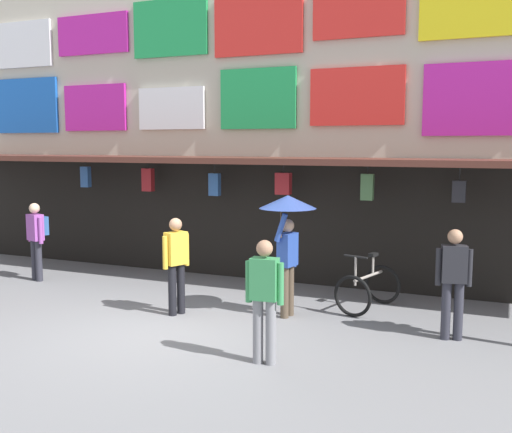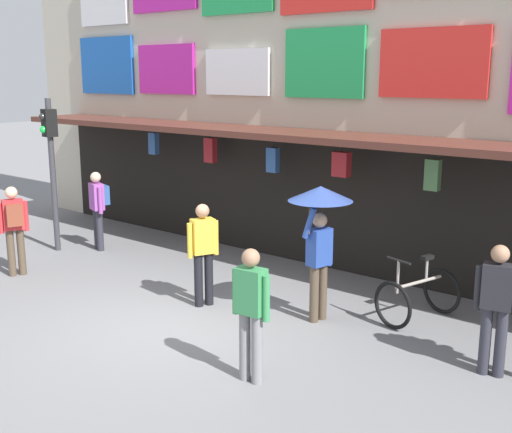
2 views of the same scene
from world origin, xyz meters
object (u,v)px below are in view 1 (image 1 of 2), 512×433
pedestrian_in_white (37,235)px  pedestrian_with_umbrella (288,221)px  pedestrian_in_red (176,260)px  pedestrian_in_blue (453,275)px  bicycle_parked (368,288)px  pedestrian_in_black (264,295)px

pedestrian_in_white → pedestrian_with_umbrella: 5.93m
pedestrian_with_umbrella → pedestrian_in_red: bearing=-160.7°
pedestrian_in_white → pedestrian_in_blue: same height
bicycle_parked → pedestrian_in_red: 3.41m
bicycle_parked → pedestrian_in_black: size_ratio=0.78×
bicycle_parked → pedestrian_with_umbrella: bearing=-140.9°
pedestrian_in_black → pedestrian_in_red: bearing=145.8°
pedestrian_in_red → bicycle_parked: bearing=28.0°
pedestrian_in_blue → pedestrian_with_umbrella: pedestrian_with_umbrella is taller
pedestrian_in_black → pedestrian_in_blue: (2.21, 2.05, 0.04)m
pedestrian_in_blue → pedestrian_with_umbrella: 2.77m
pedestrian_in_blue → pedestrian_with_umbrella: size_ratio=0.81×
pedestrian_in_red → pedestrian_in_white: bearing=165.6°
pedestrian_in_red → pedestrian_in_black: 2.75m
bicycle_parked → pedestrian_in_white: size_ratio=0.78×
pedestrian_in_red → pedestrian_in_blue: (4.48, 0.51, 0.04)m
pedestrian_in_white → pedestrian_with_umbrella: (5.88, -0.42, 0.66)m
bicycle_parked → pedestrian_with_umbrella: 1.96m
pedestrian_in_red → pedestrian_with_umbrella: 2.03m
pedestrian_in_black → pedestrian_with_umbrella: (-0.48, 2.17, 0.69)m
pedestrian_in_red → pedestrian_in_blue: same height
pedestrian_with_umbrella → pedestrian_in_white: bearing=175.9°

